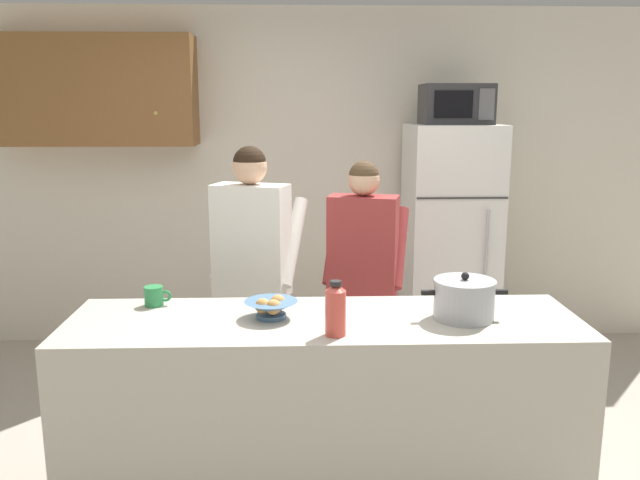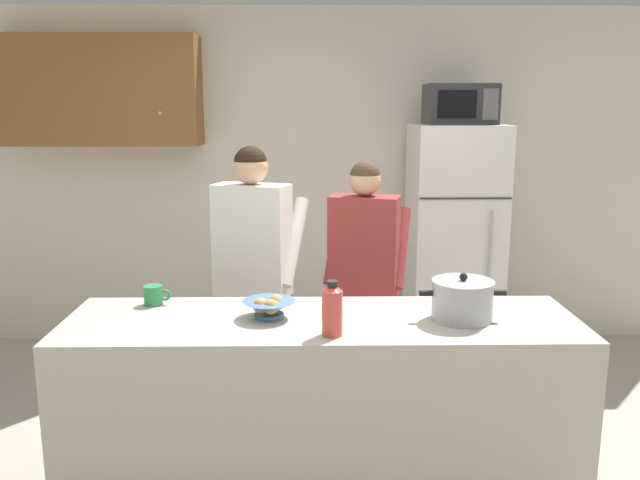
{
  "view_description": "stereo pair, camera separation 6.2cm",
  "coord_description": "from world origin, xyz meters",
  "px_view_note": "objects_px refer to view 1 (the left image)",
  "views": [
    {
      "loc": [
        -0.11,
        -2.8,
        1.87
      ],
      "look_at": [
        0.0,
        0.55,
        1.17
      ],
      "focal_mm": 36.25,
      "sensor_mm": 36.0,
      "label": 1
    },
    {
      "loc": [
        -0.05,
        -2.8,
        1.87
      ],
      "look_at": [
        0.0,
        0.55,
        1.17
      ],
      "focal_mm": 36.25,
      "sensor_mm": 36.0,
      "label": 2
    }
  ],
  "objects_px": {
    "coffee_mug": "(154,296)",
    "bottle_near_edge": "(336,309)",
    "cooking_pot": "(464,299)",
    "refrigerator": "(449,243)",
    "person_by_sink": "(363,262)",
    "microwave": "(456,104)",
    "person_near_pot": "(252,256)",
    "bread_bowl": "(271,307)"
  },
  "relations": [
    {
      "from": "person_by_sink",
      "to": "cooking_pot",
      "type": "bearing_deg",
      "value": -67.72
    },
    {
      "from": "person_near_pot",
      "to": "microwave",
      "type": "bearing_deg",
      "value": 36.8
    },
    {
      "from": "microwave",
      "to": "bottle_near_edge",
      "type": "distance_m",
      "value": 2.41
    },
    {
      "from": "person_by_sink",
      "to": "refrigerator",
      "type": "bearing_deg",
      "value": 52.65
    },
    {
      "from": "bread_bowl",
      "to": "cooking_pot",
      "type": "bearing_deg",
      "value": -2.31
    },
    {
      "from": "cooking_pot",
      "to": "person_by_sink",
      "type": "bearing_deg",
      "value": 112.28
    },
    {
      "from": "person_near_pot",
      "to": "bottle_near_edge",
      "type": "xyz_separation_m",
      "value": [
        0.42,
        -1.01,
        0.0
      ]
    },
    {
      "from": "cooking_pot",
      "to": "bottle_near_edge",
      "type": "height_order",
      "value": "bottle_near_edge"
    },
    {
      "from": "cooking_pot",
      "to": "bottle_near_edge",
      "type": "xyz_separation_m",
      "value": [
        -0.59,
        -0.2,
        0.02
      ]
    },
    {
      "from": "refrigerator",
      "to": "microwave",
      "type": "distance_m",
      "value": 1.01
    },
    {
      "from": "refrigerator",
      "to": "person_near_pot",
      "type": "relative_size",
      "value": 1.05
    },
    {
      "from": "microwave",
      "to": "bread_bowl",
      "type": "relative_size",
      "value": 1.96
    },
    {
      "from": "microwave",
      "to": "person_by_sink",
      "type": "height_order",
      "value": "microwave"
    },
    {
      "from": "cooking_pot",
      "to": "bread_bowl",
      "type": "bearing_deg",
      "value": 177.69
    },
    {
      "from": "microwave",
      "to": "coffee_mug",
      "type": "bearing_deg",
      "value": -138.53
    },
    {
      "from": "refrigerator",
      "to": "coffee_mug",
      "type": "bearing_deg",
      "value": -138.15
    },
    {
      "from": "person_near_pot",
      "to": "coffee_mug",
      "type": "distance_m",
      "value": 0.72
    },
    {
      "from": "coffee_mug",
      "to": "bread_bowl",
      "type": "height_order",
      "value": "bread_bowl"
    },
    {
      "from": "person_by_sink",
      "to": "cooking_pot",
      "type": "height_order",
      "value": "person_by_sink"
    },
    {
      "from": "coffee_mug",
      "to": "bottle_near_edge",
      "type": "relative_size",
      "value": 0.55
    },
    {
      "from": "bread_bowl",
      "to": "person_near_pot",
      "type": "bearing_deg",
      "value": 100.03
    },
    {
      "from": "microwave",
      "to": "bottle_near_edge",
      "type": "height_order",
      "value": "microwave"
    },
    {
      "from": "coffee_mug",
      "to": "person_near_pot",
      "type": "bearing_deg",
      "value": 52.78
    },
    {
      "from": "coffee_mug",
      "to": "bottle_near_edge",
      "type": "distance_m",
      "value": 0.96
    },
    {
      "from": "refrigerator",
      "to": "bottle_near_edge",
      "type": "relative_size",
      "value": 7.32
    },
    {
      "from": "cooking_pot",
      "to": "coffee_mug",
      "type": "xyz_separation_m",
      "value": [
        -1.45,
        0.24,
        -0.04
      ]
    },
    {
      "from": "microwave",
      "to": "person_near_pot",
      "type": "xyz_separation_m",
      "value": [
        -1.38,
        -1.04,
        -0.85
      ]
    },
    {
      "from": "coffee_mug",
      "to": "bread_bowl",
      "type": "bearing_deg",
      "value": -20.01
    },
    {
      "from": "bread_bowl",
      "to": "person_by_sink",
      "type": "bearing_deg",
      "value": 59.73
    },
    {
      "from": "cooking_pot",
      "to": "coffee_mug",
      "type": "bearing_deg",
      "value": 170.44
    },
    {
      "from": "bottle_near_edge",
      "to": "refrigerator",
      "type": "bearing_deg",
      "value": 64.96
    },
    {
      "from": "person_by_sink",
      "to": "bread_bowl",
      "type": "xyz_separation_m",
      "value": [
        -0.5,
        -0.87,
        0.01
      ]
    },
    {
      "from": "person_near_pot",
      "to": "person_by_sink",
      "type": "height_order",
      "value": "person_near_pot"
    },
    {
      "from": "microwave",
      "to": "bread_bowl",
      "type": "xyz_separation_m",
      "value": [
        -1.25,
        -1.81,
        -0.91
      ]
    },
    {
      "from": "refrigerator",
      "to": "bottle_near_edge",
      "type": "xyz_separation_m",
      "value": [
        -0.97,
        -2.07,
        0.17
      ]
    },
    {
      "from": "coffee_mug",
      "to": "bottle_near_edge",
      "type": "xyz_separation_m",
      "value": [
        0.85,
        -0.44,
        0.07
      ]
    },
    {
      "from": "person_by_sink",
      "to": "bread_bowl",
      "type": "distance_m",
      "value": 1.0
    },
    {
      "from": "refrigerator",
      "to": "person_by_sink",
      "type": "bearing_deg",
      "value": -127.35
    },
    {
      "from": "refrigerator",
      "to": "cooking_pot",
      "type": "relative_size",
      "value": 4.44
    },
    {
      "from": "bottle_near_edge",
      "to": "coffee_mug",
      "type": "bearing_deg",
      "value": 152.66
    },
    {
      "from": "bread_bowl",
      "to": "bottle_near_edge",
      "type": "xyz_separation_m",
      "value": [
        0.28,
        -0.23,
        0.07
      ]
    },
    {
      "from": "microwave",
      "to": "cooking_pot",
      "type": "height_order",
      "value": "microwave"
    }
  ]
}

